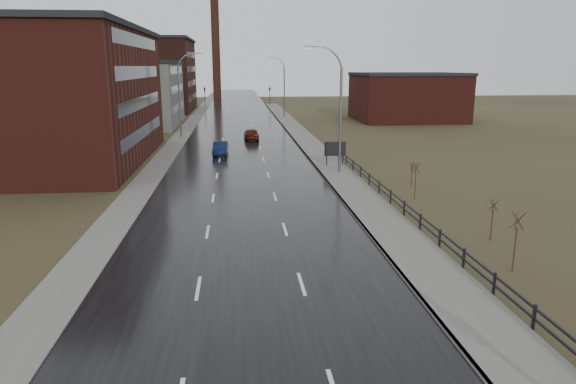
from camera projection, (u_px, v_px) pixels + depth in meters
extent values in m
cube|color=black|center=(240.00, 139.00, 69.23)|extent=(14.00, 300.00, 0.06)
cube|color=#595651|center=(339.00, 175.00, 45.89)|extent=(3.20, 180.00, 0.18)
cube|color=slate|center=(322.00, 176.00, 45.74)|extent=(0.16, 180.00, 0.18)
cube|color=#595651|center=(179.00, 140.00, 68.43)|extent=(2.40, 260.00, 0.12)
cube|color=#471914|center=(29.00, 98.00, 51.15)|extent=(22.00, 28.00, 13.00)
cube|color=black|center=(21.00, 27.00, 49.55)|extent=(22.44, 28.56, 0.50)
cube|color=black|center=(144.00, 132.00, 53.05)|extent=(0.06, 22.40, 1.20)
cube|color=black|center=(142.00, 102.00, 52.34)|extent=(0.06, 22.40, 1.20)
cube|color=black|center=(140.00, 72.00, 51.62)|extent=(0.06, 22.40, 1.20)
cube|color=black|center=(138.00, 41.00, 50.91)|extent=(0.06, 22.40, 1.20)
cube|color=slate|center=(128.00, 95.00, 83.69)|extent=(16.00, 20.00, 10.00)
cube|color=black|center=(125.00, 62.00, 82.44)|extent=(16.32, 20.40, 0.50)
cube|color=black|center=(178.00, 107.00, 84.94)|extent=(0.06, 16.00, 1.20)
cube|color=black|center=(177.00, 89.00, 84.23)|extent=(0.06, 16.00, 1.20)
cube|color=black|center=(176.00, 70.00, 83.51)|extent=(0.06, 16.00, 1.20)
cube|color=#331611|center=(131.00, 76.00, 111.60)|extent=(26.00, 24.00, 15.00)
cube|color=black|center=(129.00, 39.00, 109.75)|extent=(26.52, 24.48, 0.50)
cube|color=black|center=(193.00, 97.00, 113.93)|extent=(0.06, 19.20, 1.20)
cube|color=black|center=(192.00, 83.00, 113.22)|extent=(0.06, 19.20, 1.20)
cube|color=black|center=(191.00, 69.00, 112.50)|extent=(0.06, 19.20, 1.20)
cube|color=black|center=(191.00, 55.00, 111.79)|extent=(0.06, 19.20, 1.20)
cube|color=#471914|center=(407.00, 98.00, 92.48)|extent=(18.00, 16.00, 8.00)
cube|color=black|center=(408.00, 74.00, 91.47)|extent=(18.36, 16.32, 0.50)
cylinder|color=#331611|center=(216.00, 48.00, 152.05)|extent=(2.40, 2.40, 30.00)
cylinder|color=slate|center=(340.00, 122.00, 45.77)|extent=(0.24, 0.24, 9.50)
cylinder|color=slate|center=(340.00, 62.00, 44.52)|extent=(0.51, 0.14, 0.98)
cylinder|color=slate|center=(335.00, 54.00, 44.31)|extent=(0.81, 0.14, 0.81)
cylinder|color=slate|center=(327.00, 48.00, 44.12)|extent=(0.98, 0.14, 0.51)
cylinder|color=slate|center=(317.00, 46.00, 44.00)|extent=(1.01, 0.14, 0.14)
cube|color=slate|center=(309.00, 47.00, 43.95)|extent=(0.70, 0.28, 0.18)
cube|color=silver|center=(309.00, 48.00, 43.97)|extent=(0.50, 0.20, 0.04)
cylinder|color=slate|center=(180.00, 103.00, 69.26)|extent=(0.24, 0.24, 9.50)
cylinder|color=slate|center=(179.00, 64.00, 68.05)|extent=(0.51, 0.14, 0.98)
cylinder|color=slate|center=(183.00, 58.00, 67.92)|extent=(0.81, 0.14, 0.81)
cylinder|color=slate|center=(188.00, 55.00, 67.88)|extent=(0.98, 0.14, 0.51)
cylinder|color=slate|center=(194.00, 53.00, 67.92)|extent=(1.01, 0.14, 0.14)
cube|color=slate|center=(199.00, 54.00, 68.00)|extent=(0.70, 0.28, 0.18)
cube|color=silver|center=(199.00, 54.00, 68.02)|extent=(0.50, 0.20, 0.04)
cylinder|color=slate|center=(284.00, 92.00, 97.95)|extent=(0.24, 0.24, 9.50)
cylinder|color=slate|center=(283.00, 65.00, 96.70)|extent=(0.51, 0.14, 0.98)
cylinder|color=slate|center=(281.00, 61.00, 96.49)|extent=(0.81, 0.14, 0.81)
cylinder|color=slate|center=(277.00, 58.00, 96.30)|extent=(0.98, 0.14, 0.51)
cylinder|color=slate|center=(273.00, 57.00, 96.18)|extent=(1.01, 0.14, 0.14)
cube|color=slate|center=(269.00, 57.00, 96.13)|extent=(0.70, 0.28, 0.18)
cube|color=silver|center=(269.00, 58.00, 96.15)|extent=(0.50, 0.20, 0.04)
cube|color=black|center=(534.00, 318.00, 18.89)|extent=(0.10, 0.10, 1.10)
cube|color=black|center=(494.00, 285.00, 21.79)|extent=(0.10, 0.10, 1.10)
cube|color=black|center=(464.00, 259.00, 24.69)|extent=(0.10, 0.10, 1.10)
cube|color=black|center=(440.00, 239.00, 27.59)|extent=(0.10, 0.10, 1.10)
cube|color=black|center=(420.00, 222.00, 30.48)|extent=(0.10, 0.10, 1.10)
cube|color=black|center=(404.00, 209.00, 33.38)|extent=(0.10, 0.10, 1.10)
cube|color=black|center=(391.00, 197.00, 36.28)|extent=(0.10, 0.10, 1.10)
cube|color=black|center=(379.00, 188.00, 39.18)|extent=(0.10, 0.10, 1.10)
cube|color=black|center=(369.00, 179.00, 42.08)|extent=(0.10, 0.10, 1.10)
cube|color=black|center=(361.00, 172.00, 44.98)|extent=(0.10, 0.10, 1.10)
cube|color=black|center=(353.00, 166.00, 47.88)|extent=(0.10, 0.10, 1.10)
cube|color=black|center=(346.00, 160.00, 50.78)|extent=(0.10, 0.10, 1.10)
cube|color=black|center=(340.00, 155.00, 53.68)|extent=(0.10, 0.10, 1.10)
cube|color=black|center=(424.00, 218.00, 29.91)|extent=(0.08, 53.00, 0.10)
cube|color=black|center=(423.00, 225.00, 30.00)|extent=(0.08, 53.00, 0.10)
cylinder|color=#382D23|center=(515.00, 250.00, 24.38)|extent=(0.08, 0.08, 2.20)
cylinder|color=#382D23|center=(519.00, 221.00, 24.04)|extent=(0.04, 0.74, 0.87)
cylinder|color=#382D23|center=(518.00, 220.00, 24.09)|extent=(0.70, 0.27, 0.87)
cylinder|color=#382D23|center=(517.00, 221.00, 24.06)|extent=(0.41, 0.62, 0.88)
cylinder|color=#382D23|center=(517.00, 221.00, 24.01)|extent=(0.41, 0.62, 0.88)
cylinder|color=#382D23|center=(519.00, 221.00, 23.99)|extent=(0.70, 0.27, 0.87)
cylinder|color=#382D23|center=(492.00, 225.00, 28.87)|extent=(0.08, 0.08, 1.76)
cylinder|color=#382D23|center=(494.00, 206.00, 28.60)|extent=(0.04, 0.59, 0.70)
cylinder|color=#382D23|center=(493.00, 205.00, 28.64)|extent=(0.56, 0.22, 0.70)
cylinder|color=#382D23|center=(493.00, 205.00, 28.62)|extent=(0.34, 0.50, 0.71)
cylinder|color=#382D23|center=(493.00, 206.00, 28.56)|extent=(0.34, 0.50, 0.71)
cylinder|color=#382D23|center=(494.00, 206.00, 28.55)|extent=(0.56, 0.22, 0.70)
cylinder|color=#382D23|center=(415.00, 185.00, 37.85)|extent=(0.08, 0.08, 2.06)
cylinder|color=#382D23|center=(417.00, 168.00, 37.54)|extent=(0.04, 0.69, 0.81)
cylinder|color=#382D23|center=(416.00, 168.00, 37.58)|extent=(0.65, 0.26, 0.82)
cylinder|color=#382D23|center=(416.00, 168.00, 37.56)|extent=(0.39, 0.58, 0.83)
cylinder|color=#382D23|center=(416.00, 168.00, 37.50)|extent=(0.39, 0.58, 0.83)
cylinder|color=#382D23|center=(417.00, 168.00, 37.49)|extent=(0.65, 0.26, 0.82)
cylinder|color=#382D23|center=(412.00, 178.00, 41.64)|extent=(0.08, 0.08, 1.50)
cylinder|color=#382D23|center=(413.00, 166.00, 41.41)|extent=(0.04, 0.51, 0.60)
cylinder|color=#382D23|center=(412.00, 166.00, 41.46)|extent=(0.49, 0.20, 0.61)
cylinder|color=#382D23|center=(412.00, 166.00, 41.43)|extent=(0.29, 0.43, 0.61)
cylinder|color=#382D23|center=(412.00, 166.00, 41.38)|extent=(0.29, 0.43, 0.61)
cylinder|color=#382D23|center=(413.00, 166.00, 41.37)|extent=(0.49, 0.20, 0.61)
cube|color=black|center=(327.00, 157.00, 50.27)|extent=(0.10, 0.10, 1.80)
cube|color=black|center=(343.00, 157.00, 50.42)|extent=(0.10, 0.10, 1.80)
cube|color=silver|center=(335.00, 149.00, 50.10)|extent=(2.02, 0.08, 1.30)
cube|color=black|center=(335.00, 149.00, 50.05)|extent=(2.12, 0.04, 1.40)
cylinder|color=black|center=(205.00, 96.00, 125.82)|extent=(0.16, 0.16, 5.20)
imported|color=black|center=(205.00, 87.00, 125.31)|extent=(0.58, 2.73, 1.10)
sphere|color=#FF190C|center=(204.00, 85.00, 125.09)|extent=(0.18, 0.18, 0.18)
cylinder|color=black|center=(270.00, 95.00, 127.37)|extent=(0.16, 0.16, 5.20)
imported|color=black|center=(270.00, 86.00, 126.86)|extent=(0.58, 2.73, 1.10)
sphere|color=#FF190C|center=(270.00, 85.00, 126.64)|extent=(0.18, 0.18, 0.18)
imported|color=#0A1636|center=(221.00, 149.00, 56.48)|extent=(1.68, 4.53, 1.48)
imported|color=#47130B|center=(251.00, 134.00, 68.13)|extent=(1.99, 4.67, 1.57)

